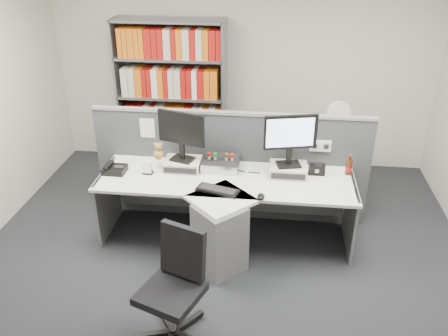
# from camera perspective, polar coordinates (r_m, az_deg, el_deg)

# --- Properties ---
(ground) EXTENTS (5.50, 5.50, 0.00)m
(ground) POSITION_cam_1_polar(r_m,az_deg,el_deg) (4.50, -0.99, -14.32)
(ground) COLOR #27292E
(ground) RESTS_ON ground
(room_shell) EXTENTS (5.04, 5.54, 2.72)m
(room_shell) POSITION_cam_1_polar(r_m,az_deg,el_deg) (3.58, -1.22, 7.73)
(room_shell) COLOR beige
(room_shell) RESTS_ON ground
(partition) EXTENTS (3.00, 0.08, 1.27)m
(partition) POSITION_cam_1_polar(r_m,az_deg,el_deg) (5.17, 0.82, 0.33)
(partition) COLOR #3F4348
(partition) RESTS_ON ground
(desk) EXTENTS (2.60, 1.20, 0.72)m
(desk) POSITION_cam_1_polar(r_m,az_deg,el_deg) (4.70, -0.08, -5.35)
(desk) COLOR white
(desk) RESTS_ON ground
(monitor_riser_left) EXTENTS (0.38, 0.31, 0.10)m
(monitor_riser_left) POSITION_cam_1_polar(r_m,az_deg,el_deg) (4.94, -5.05, 0.46)
(monitor_riser_left) COLOR beige
(monitor_riser_left) RESTS_ON desk
(monitor_riser_right) EXTENTS (0.38, 0.31, 0.10)m
(monitor_riser_right) POSITION_cam_1_polar(r_m,az_deg,el_deg) (4.85, 7.79, -0.22)
(monitor_riser_right) COLOR beige
(monitor_riser_right) RESTS_ON desk
(monitor_left) EXTENTS (0.50, 0.23, 0.53)m
(monitor_left) POSITION_cam_1_polar(r_m,az_deg,el_deg) (4.79, -5.21, 4.37)
(monitor_left) COLOR black
(monitor_left) RESTS_ON monitor_riser_left
(monitor_right) EXTENTS (0.53, 0.22, 0.54)m
(monitor_right) POSITION_cam_1_polar(r_m,az_deg,el_deg) (4.70, 8.07, 3.85)
(monitor_right) COLOR black
(monitor_right) RESTS_ON monitor_riser_right
(desktop_pc) EXTENTS (0.38, 0.34, 0.10)m
(desktop_pc) POSITION_cam_1_polar(r_m,az_deg,el_deg) (4.94, -0.39, 0.57)
(desktop_pc) COLOR black
(desktop_pc) RESTS_ON desk
(figurines) EXTENTS (0.29, 0.05, 0.09)m
(figurines) POSITION_cam_1_polar(r_m,az_deg,el_deg) (4.88, -0.41, 1.55)
(figurines) COLOR beige
(figurines) RESTS_ON desktop_pc
(keyboard) EXTENTS (0.44, 0.27, 0.03)m
(keyboard) POSITION_cam_1_polar(r_m,az_deg,el_deg) (4.51, -0.79, -2.69)
(keyboard) COLOR black
(keyboard) RESTS_ON desk
(mouse) EXTENTS (0.07, 0.11, 0.04)m
(mouse) POSITION_cam_1_polar(r_m,az_deg,el_deg) (4.41, 4.51, -3.48)
(mouse) COLOR black
(mouse) RESTS_ON desk
(desk_phone) EXTENTS (0.23, 0.21, 0.10)m
(desk_phone) POSITION_cam_1_polar(r_m,az_deg,el_deg) (4.98, -13.19, -0.13)
(desk_phone) COLOR black
(desk_phone) RESTS_ON desk
(desk_calendar) EXTENTS (0.11, 0.08, 0.13)m
(desk_calendar) POSITION_cam_1_polar(r_m,az_deg,el_deg) (4.88, -9.31, -0.09)
(desk_calendar) COLOR black
(desk_calendar) RESTS_ON desk
(plush_toy) EXTENTS (0.11, 0.11, 0.19)m
(plush_toy) POSITION_cam_1_polar(r_m,az_deg,el_deg) (4.93, -7.95, 1.91)
(plush_toy) COLOR #AB7939
(plush_toy) RESTS_ON monitor_riser_left
(speaker) EXTENTS (0.17, 0.09, 0.11)m
(speaker) POSITION_cam_1_polar(r_m,az_deg,el_deg) (4.90, 11.20, -0.13)
(speaker) COLOR black
(speaker) RESTS_ON desk
(cola_bottle) EXTENTS (0.07, 0.07, 0.22)m
(cola_bottle) POSITION_cam_1_polar(r_m,az_deg,el_deg) (4.96, 14.93, 0.11)
(cola_bottle) COLOR #3F190A
(cola_bottle) RESTS_ON desk
(shelving_unit) EXTENTS (1.41, 0.40, 2.00)m
(shelving_unit) POSITION_cam_1_polar(r_m,az_deg,el_deg) (6.27, -6.34, 8.34)
(shelving_unit) COLOR slate
(shelving_unit) RESTS_ON ground
(filing_cabinet) EXTENTS (0.45, 0.61, 0.70)m
(filing_cabinet) POSITION_cam_1_polar(r_m,az_deg,el_deg) (5.99, 13.00, 0.36)
(filing_cabinet) COLOR slate
(filing_cabinet) RESTS_ON ground
(desk_fan) EXTENTS (0.29, 0.17, 0.49)m
(desk_fan) POSITION_cam_1_polar(r_m,az_deg,el_deg) (5.74, 13.68, 6.20)
(desk_fan) COLOR white
(desk_fan) RESTS_ON filing_cabinet
(office_chair) EXTENTS (0.62, 0.62, 0.93)m
(office_chair) POSITION_cam_1_polar(r_m,az_deg,el_deg) (3.80, -5.94, -13.76)
(office_chair) COLOR silver
(office_chair) RESTS_ON ground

